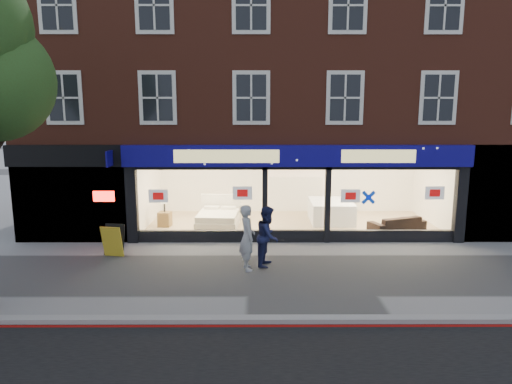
{
  "coord_description": "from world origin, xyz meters",
  "views": [
    {
      "loc": [
        -1.39,
        -11.9,
        4.42
      ],
      "look_at": [
        -1.35,
        2.5,
        1.82
      ],
      "focal_mm": 32.0,
      "sensor_mm": 36.0,
      "label": 1
    }
  ],
  "objects_px": {
    "sofa": "(397,224)",
    "pedestrian_blue": "(268,236)",
    "pedestrian_grey": "(247,237)",
    "mattress_stack": "(331,211)",
    "display_bed": "(218,218)",
    "a_board": "(113,241)"
  },
  "relations": [
    {
      "from": "a_board",
      "to": "mattress_stack",
      "type": "bearing_deg",
      "value": 39.3
    },
    {
      "from": "mattress_stack",
      "to": "a_board",
      "type": "distance_m",
      "value": 8.36
    },
    {
      "from": "a_board",
      "to": "pedestrian_blue",
      "type": "height_order",
      "value": "pedestrian_blue"
    },
    {
      "from": "mattress_stack",
      "to": "sofa",
      "type": "height_order",
      "value": "mattress_stack"
    },
    {
      "from": "pedestrian_grey",
      "to": "mattress_stack",
      "type": "bearing_deg",
      "value": -44.69
    },
    {
      "from": "mattress_stack",
      "to": "sofa",
      "type": "distance_m",
      "value": 2.66
    },
    {
      "from": "display_bed",
      "to": "pedestrian_grey",
      "type": "xyz_separation_m",
      "value": [
        1.17,
        -4.53,
        0.52
      ]
    },
    {
      "from": "mattress_stack",
      "to": "display_bed",
      "type": "bearing_deg",
      "value": -171.02
    },
    {
      "from": "pedestrian_grey",
      "to": "pedestrian_blue",
      "type": "relative_size",
      "value": 1.07
    },
    {
      "from": "sofa",
      "to": "pedestrian_blue",
      "type": "xyz_separation_m",
      "value": [
        -4.72,
        -3.24,
        0.47
      ]
    },
    {
      "from": "mattress_stack",
      "to": "pedestrian_grey",
      "type": "relative_size",
      "value": 1.12
    },
    {
      "from": "a_board",
      "to": "display_bed",
      "type": "bearing_deg",
      "value": 59.12
    },
    {
      "from": "display_bed",
      "to": "pedestrian_blue",
      "type": "bearing_deg",
      "value": -63.84
    },
    {
      "from": "display_bed",
      "to": "pedestrian_grey",
      "type": "distance_m",
      "value": 4.71
    },
    {
      "from": "display_bed",
      "to": "pedestrian_blue",
      "type": "height_order",
      "value": "pedestrian_blue"
    },
    {
      "from": "sofa",
      "to": "display_bed",
      "type": "bearing_deg",
      "value": -29.2
    },
    {
      "from": "mattress_stack",
      "to": "pedestrian_blue",
      "type": "bearing_deg",
      "value": -118.25
    },
    {
      "from": "sofa",
      "to": "a_board",
      "type": "height_order",
      "value": "a_board"
    },
    {
      "from": "a_board",
      "to": "pedestrian_blue",
      "type": "bearing_deg",
      "value": 0.35
    },
    {
      "from": "a_board",
      "to": "pedestrian_blue",
      "type": "distance_m",
      "value": 4.78
    },
    {
      "from": "mattress_stack",
      "to": "sofa",
      "type": "relative_size",
      "value": 1.02
    },
    {
      "from": "pedestrian_blue",
      "to": "a_board",
      "type": "bearing_deg",
      "value": 94.07
    }
  ]
}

